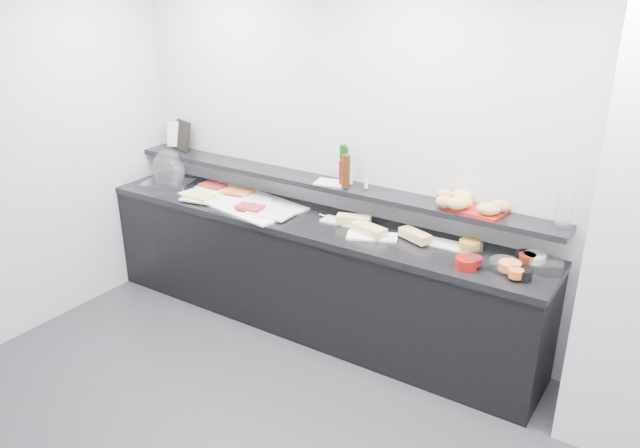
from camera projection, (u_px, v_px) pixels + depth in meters
The scene contains 54 objects.
back_wall at pixel (417, 166), 4.35m from camera, with size 5.00×0.02×2.70m, color #AEB0B6.
buffet_cabinet at pixel (311, 276), 4.82m from camera, with size 3.60×0.60×0.85m, color black.
counter_top at pixel (310, 222), 4.65m from camera, with size 3.62×0.62×0.05m, color black.
wall_shelf at pixel (323, 183), 4.69m from camera, with size 3.60×0.25×0.04m, color black.
cloche_base at pixel (169, 184), 5.34m from camera, with size 0.40×0.27×0.04m, color #B0B2B7.
cloche_dome at pixel (168, 170), 5.36m from camera, with size 0.39×0.26×0.34m, color white.
linen_runner at pixel (242, 201), 4.98m from camera, with size 1.04×0.49×0.01m, color white.
platter_meat_a at pixel (214, 188), 5.24m from camera, with size 0.27×0.18×0.01m, color white.
food_meat_a at pixel (213, 185), 5.24m from camera, with size 0.22×0.14×0.02m, color maroon.
platter_salmon at pixel (255, 197), 5.03m from camera, with size 0.26×0.17×0.01m, color white.
food_salmon at pixel (239, 191), 5.10m from camera, with size 0.23×0.15×0.02m, color #D1672A.
platter_cheese at pixel (200, 198), 4.99m from camera, with size 0.29×0.19×0.01m, color white.
food_cheese at pixel (199, 196), 4.99m from camera, with size 0.23×0.15×0.02m, color #D7CD53.
platter_meat_b at pixel (272, 213), 4.70m from camera, with size 0.33×0.22×0.01m, color white.
food_meat_b at pixel (250, 207), 4.76m from camera, with size 0.20×0.13×0.02m, color maroon.
sandwich_plate_left at pixel (341, 222), 4.57m from camera, with size 0.30×0.13×0.01m, color silver.
sandwich_food_left at pixel (354, 220), 4.51m from camera, with size 0.25×0.09×0.06m, color #D9BE71.
tongs_left at pixel (328, 217), 4.63m from camera, with size 0.01×0.01×0.16m, color silver.
sandwich_plate_mid at pixel (372, 236), 4.32m from camera, with size 0.35×0.15×0.01m, color white.
sandwich_food_mid at pixel (369, 229), 4.34m from camera, with size 0.26×0.10×0.06m, color tan.
tongs_mid at pixel (374, 234), 4.32m from camera, with size 0.01×0.01×0.16m, color #AAABB1.
sandwich_plate_right at pixel (449, 245), 4.19m from camera, with size 0.32×0.14×0.01m, color white.
sandwich_food_right at pixel (415, 235), 4.24m from camera, with size 0.24×0.09×0.06m, color tan.
tongs_right at pixel (437, 246), 4.14m from camera, with size 0.01×0.01×0.16m, color #B8BAC0.
bowl_glass_fruit at pixel (471, 248), 4.08m from camera, with size 0.15×0.15×0.07m, color silver.
fill_glass_fruit at pixel (470, 244), 4.10m from camera, with size 0.14×0.14×0.05m, color orange.
bowl_black_jam at pixel (526, 258), 3.94m from camera, with size 0.13×0.13×0.07m, color black.
fill_black_jam at pixel (527, 258), 3.90m from camera, with size 0.11×0.11×0.05m, color #601B0D.
bowl_glass_cream at pixel (546, 265), 3.83m from camera, with size 0.20×0.20×0.07m, color white.
fill_glass_cream at pixel (535, 257), 3.91m from camera, with size 0.14×0.14×0.05m, color white.
bowl_red_jam at pixel (466, 263), 3.86m from camera, with size 0.14×0.14×0.07m, color maroon.
fill_red_jam at pixel (473, 261), 3.87m from camera, with size 0.12×0.12×0.05m, color #530B0F.
bowl_glass_salmon at pixel (504, 265), 3.83m from camera, with size 0.17×0.17×0.07m, color silver.
fill_glass_salmon at pixel (510, 266), 3.80m from camera, with size 0.14×0.14×0.05m, color orange.
bowl_black_fruit at pixel (523, 274), 3.72m from camera, with size 0.11×0.11×0.07m, color black.
fill_black_fruit at pixel (516, 273), 3.71m from camera, with size 0.09×0.09×0.05m, color #C9601B.
framed_print at pixel (182, 136), 5.43m from camera, with size 0.22×0.02×0.26m, color black.
print_art at pixel (176, 134), 5.48m from camera, with size 0.17×0.00×0.22m, color beige.
condiment_tray at pixel (332, 183), 4.62m from camera, with size 0.25×0.15×0.01m, color white.
bottle_green_a at pixel (344, 165), 4.59m from camera, with size 0.06×0.06×0.26m, color #0E340E.
bottle_brown at pixel (346, 171), 4.47m from camera, with size 0.06×0.06×0.24m, color #361E09.
bottle_green_b at pixel (343, 163), 4.59m from camera, with size 0.05×0.05×0.28m, color #0E3619.
bottle_hot at pixel (342, 172), 4.54m from camera, with size 0.04×0.04×0.18m, color #A10B0C.
shaker_salt at pixel (350, 179), 4.57m from camera, with size 0.04×0.04×0.07m, color silver.
shaker_pepper at pixel (366, 184), 4.48m from camera, with size 0.03×0.03×0.07m, color silver.
bread_tray at pixel (476, 208), 4.12m from camera, with size 0.39×0.28×0.02m, color #A81612.
bread_roll_nw at pixel (445, 195), 4.22m from camera, with size 0.12×0.08×0.08m, color #C8804C.
bread_roll_n at pixel (462, 196), 4.19m from camera, with size 0.15×0.10×0.08m, color #D8AF52.
bread_roll_ne at pixel (500, 206), 4.01m from camera, with size 0.14×0.09×0.08m, color #B48744.
bread_roll_sw at pixel (456, 204), 4.05m from camera, with size 0.14×0.09×0.08m, color tan.
bread_roll_s at pixel (445, 202), 4.09m from camera, with size 0.12×0.08×0.08m, color #B79246.
bread_roll_se at pixel (488, 209), 3.96m from camera, with size 0.15×0.10×0.08m, color tan.
bread_roll_midw at pixel (463, 202), 4.08m from camera, with size 0.12×0.08×0.08m, color tan.
carafe at pixel (566, 205), 3.77m from camera, with size 0.10×0.10×0.30m, color white.
Camera 1 is at (1.71, -1.87, 2.62)m, focal length 35.00 mm.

